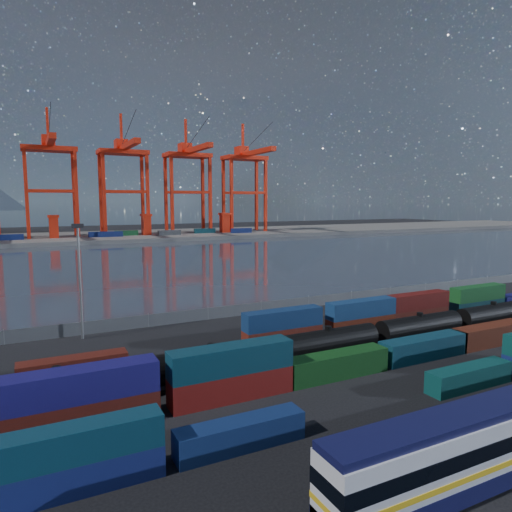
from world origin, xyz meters
name	(u,v)px	position (x,y,z in m)	size (l,w,h in m)	color
ground	(365,363)	(0.00, 0.00, 0.00)	(700.00, 700.00, 0.00)	black
harbor_water	(154,262)	(0.00, 105.00, 0.01)	(700.00, 700.00, 0.00)	#2F3643
far_quay	(105,237)	(0.00, 210.00, 1.00)	(700.00, 70.00, 2.00)	#514F4C
distant_mountains	(57,139)	(63.02, 1600.00, 220.29)	(2470.00, 1100.00, 520.00)	#1E2630
container_row_south	(347,399)	(-11.31, -10.86, 1.95)	(138.82, 2.20, 4.69)	#45474A
container_row_mid	(389,351)	(1.87, -2.07, 1.81)	(141.85, 2.59, 5.52)	#37383B
container_row_north	(425,310)	(21.21, 10.49, 2.09)	(115.28, 2.35, 5.01)	#521810
tanker_string	(376,335)	(4.19, 2.84, 2.18)	(122.62, 3.03, 4.34)	black
waterfront_fence	(261,308)	(0.00, 28.00, 1.00)	(160.12, 0.12, 2.20)	#595B5E
yard_light_mast	(80,275)	(-30.00, 26.00, 9.30)	(1.60, 0.40, 16.60)	slate
gantry_cranes	(88,161)	(-7.50, 203.28, 39.83)	(199.99, 47.98, 64.97)	red
quay_containers	(86,235)	(-11.00, 195.46, 3.30)	(172.58, 10.99, 2.60)	navy
straddle_carriers	(102,225)	(-2.50, 200.00, 7.82)	(140.00, 7.00, 11.10)	red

